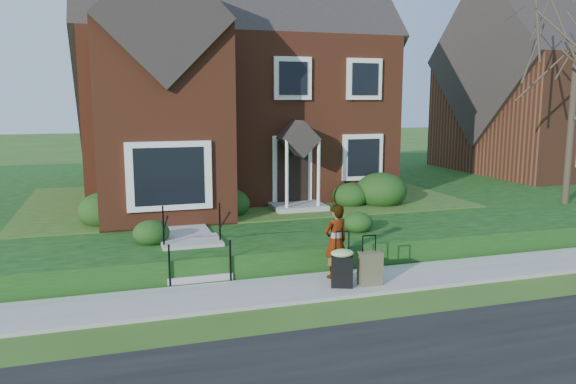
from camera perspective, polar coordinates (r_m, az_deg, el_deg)
name	(u,v)px	position (r m, az deg, el deg)	size (l,w,h in m)	color
ground	(324,288)	(12.16, 3.69, -9.66)	(120.00, 120.00, 0.00)	#2D5119
sidewalk	(324,286)	(12.15, 3.69, -9.48)	(60.00, 1.60, 0.08)	#9E9B93
terrace	(320,188)	(23.40, 3.29, 0.37)	(44.00, 20.00, 0.60)	#103B10
walkway	(178,219)	(16.16, -11.09, -2.70)	(1.20, 6.00, 0.06)	#9E9B93
main_house	(224,63)	(20.75, -6.50, 12.93)	(10.40, 10.20, 9.40)	brown
neighbour_house	(561,71)	(29.66, 26.01, 10.95)	(9.40, 8.00, 9.20)	brown
front_steps	(194,253)	(13.15, -9.53, -6.14)	(1.40, 2.02, 1.50)	#9E9B93
foundation_shrubs	(283,197)	(16.73, -0.50, -0.51)	(10.04, 4.36, 1.16)	#113610
woman	(336,241)	(12.37, 4.88, -5.02)	(0.60, 0.39, 1.63)	#999999
suitcase_black	(342,266)	(11.85, 5.52, -7.46)	(0.60, 0.55, 1.19)	black
suitcase_olive	(370,268)	(12.10, 8.34, -7.67)	(0.50, 0.29, 1.06)	brown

